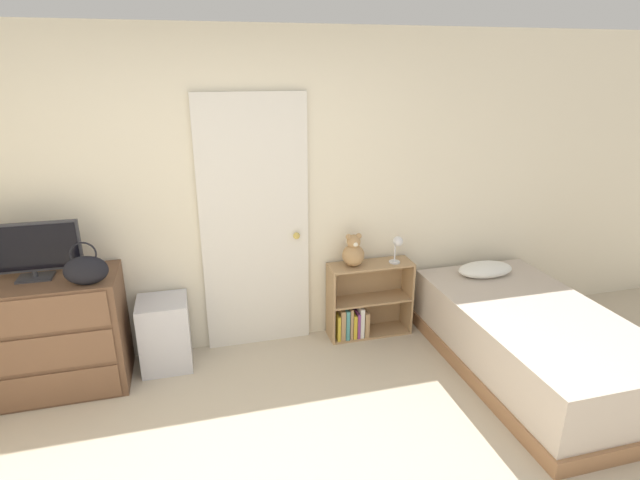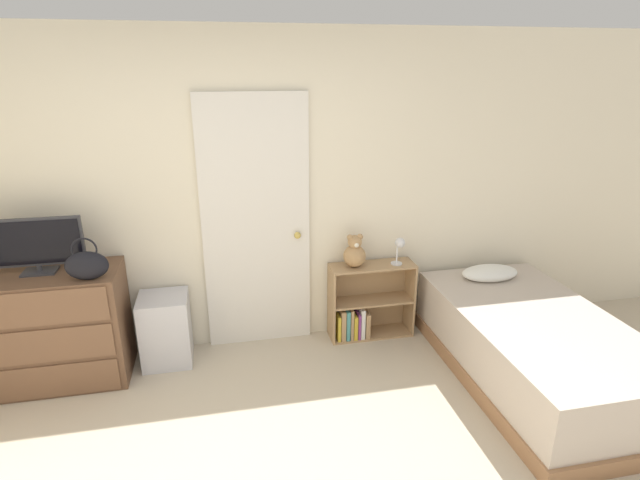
{
  "view_description": "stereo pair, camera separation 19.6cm",
  "coord_description": "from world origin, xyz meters",
  "px_view_note": "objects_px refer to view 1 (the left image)",
  "views": [
    {
      "loc": [
        -0.3,
        -1.82,
        2.27
      ],
      "look_at": [
        0.65,
        1.75,
        0.96
      ],
      "focal_mm": 28.0,
      "sensor_mm": 36.0,
      "label": 1
    },
    {
      "loc": [
        -0.11,
        -1.87,
        2.27
      ],
      "look_at": [
        0.65,
        1.75,
        0.96
      ],
      "focal_mm": 28.0,
      "sensor_mm": 36.0,
      "label": 2
    }
  ],
  "objects_px": {
    "bookshelf": "(362,307)",
    "desk_lamp": "(397,245)",
    "tv": "(30,250)",
    "handbag": "(86,270)",
    "storage_bin": "(165,333)",
    "teddy_bear": "(353,252)",
    "bed": "(532,341)",
    "dresser": "(44,336)"
  },
  "relations": [
    {
      "from": "tv",
      "to": "storage_bin",
      "type": "xyz_separation_m",
      "value": [
        0.8,
        0.05,
        -0.79
      ]
    },
    {
      "from": "storage_bin",
      "to": "desk_lamp",
      "type": "height_order",
      "value": "desk_lamp"
    },
    {
      "from": "bookshelf",
      "to": "bed",
      "type": "relative_size",
      "value": 0.37
    },
    {
      "from": "tv",
      "to": "desk_lamp",
      "type": "height_order",
      "value": "tv"
    },
    {
      "from": "bookshelf",
      "to": "desk_lamp",
      "type": "bearing_deg",
      "value": -8.48
    },
    {
      "from": "bookshelf",
      "to": "handbag",
      "type": "bearing_deg",
      "value": -171.19
    },
    {
      "from": "handbag",
      "to": "bookshelf",
      "type": "height_order",
      "value": "handbag"
    },
    {
      "from": "tv",
      "to": "storage_bin",
      "type": "relative_size",
      "value": 1.14
    },
    {
      "from": "dresser",
      "to": "tv",
      "type": "bearing_deg",
      "value": 66.23
    },
    {
      "from": "bookshelf",
      "to": "teddy_bear",
      "type": "relative_size",
      "value": 2.55
    },
    {
      "from": "teddy_bear",
      "to": "desk_lamp",
      "type": "bearing_deg",
      "value": -5.19
    },
    {
      "from": "tv",
      "to": "teddy_bear",
      "type": "xyz_separation_m",
      "value": [
        2.36,
        0.11,
        -0.29
      ]
    },
    {
      "from": "handbag",
      "to": "bookshelf",
      "type": "xyz_separation_m",
      "value": [
        2.09,
        0.32,
        -0.71
      ]
    },
    {
      "from": "handbag",
      "to": "desk_lamp",
      "type": "relative_size",
      "value": 1.28
    },
    {
      "from": "dresser",
      "to": "bed",
      "type": "relative_size",
      "value": 0.55
    },
    {
      "from": "desk_lamp",
      "to": "bookshelf",
      "type": "bearing_deg",
      "value": 171.52
    },
    {
      "from": "tv",
      "to": "desk_lamp",
      "type": "distance_m",
      "value": 2.75
    },
    {
      "from": "bookshelf",
      "to": "desk_lamp",
      "type": "xyz_separation_m",
      "value": [
        0.28,
        -0.04,
        0.57
      ]
    },
    {
      "from": "handbag",
      "to": "storage_bin",
      "type": "bearing_deg",
      "value": 30.63
    },
    {
      "from": "handbag",
      "to": "teddy_bear",
      "type": "height_order",
      "value": "handbag"
    },
    {
      "from": "teddy_bear",
      "to": "desk_lamp",
      "type": "distance_m",
      "value": 0.38
    },
    {
      "from": "dresser",
      "to": "desk_lamp",
      "type": "distance_m",
      "value": 2.78
    },
    {
      "from": "bed",
      "to": "storage_bin",
      "type": "bearing_deg",
      "value": 163.67
    },
    {
      "from": "teddy_bear",
      "to": "bed",
      "type": "relative_size",
      "value": 0.14
    },
    {
      "from": "teddy_bear",
      "to": "desk_lamp",
      "type": "relative_size",
      "value": 1.19
    },
    {
      "from": "desk_lamp",
      "to": "tv",
      "type": "bearing_deg",
      "value": -178.39
    },
    {
      "from": "teddy_bear",
      "to": "tv",
      "type": "bearing_deg",
      "value": -177.3
    },
    {
      "from": "storage_bin",
      "to": "bed",
      "type": "distance_m",
      "value": 2.84
    },
    {
      "from": "tv",
      "to": "handbag",
      "type": "bearing_deg",
      "value": -28.96
    },
    {
      "from": "bed",
      "to": "tv",
      "type": "bearing_deg",
      "value": 168.03
    },
    {
      "from": "tv",
      "to": "bookshelf",
      "type": "bearing_deg",
      "value": 2.78
    },
    {
      "from": "tv",
      "to": "teddy_bear",
      "type": "bearing_deg",
      "value": 2.7
    },
    {
      "from": "desk_lamp",
      "to": "storage_bin",
      "type": "bearing_deg",
      "value": -179.25
    },
    {
      "from": "bookshelf",
      "to": "desk_lamp",
      "type": "relative_size",
      "value": 3.05
    },
    {
      "from": "teddy_bear",
      "to": "bookshelf",
      "type": "bearing_deg",
      "value": 4.63
    },
    {
      "from": "tv",
      "to": "bookshelf",
      "type": "distance_m",
      "value": 2.59
    },
    {
      "from": "storage_bin",
      "to": "tv",
      "type": "bearing_deg",
      "value": -176.31
    },
    {
      "from": "dresser",
      "to": "teddy_bear",
      "type": "height_order",
      "value": "teddy_bear"
    },
    {
      "from": "dresser",
      "to": "bookshelf",
      "type": "bearing_deg",
      "value": 3.5
    },
    {
      "from": "dresser",
      "to": "bookshelf",
      "type": "distance_m",
      "value": 2.48
    },
    {
      "from": "dresser",
      "to": "bed",
      "type": "bearing_deg",
      "value": -11.43
    },
    {
      "from": "bookshelf",
      "to": "teddy_bear",
      "type": "xyz_separation_m",
      "value": [
        -0.1,
        -0.01,
        0.52
      ]
    }
  ]
}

